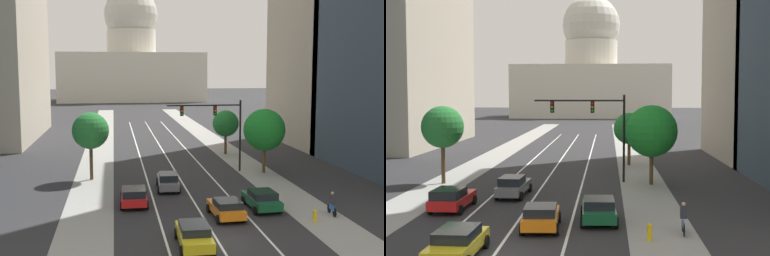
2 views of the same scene
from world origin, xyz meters
TOP-DOWN VIEW (x-y plane):
  - ground_plane at (0.00, 40.00)m, footprint 400.00×400.00m
  - sidewalk_left at (-8.17, 35.00)m, footprint 3.73×130.00m
  - sidewalk_right at (8.17, 35.00)m, footprint 3.73×130.00m
  - lane_stripe_left at (-3.15, 25.00)m, footprint 0.16×90.00m
  - lane_stripe_center at (0.00, 25.00)m, footprint 0.16×90.00m
  - lane_stripe_right at (3.15, 25.00)m, footprint 0.16×90.00m
  - capitol_building at (0.00, 139.35)m, footprint 47.21×25.36m
  - car_yellow at (-1.58, -0.34)m, footprint 2.13×4.59m
  - car_red at (-4.74, 9.17)m, footprint 2.23×4.51m
  - car_orange at (1.58, 4.85)m, footprint 2.24×4.18m
  - car_green at (4.73, 6.61)m, footprint 2.28×4.32m
  - car_gray at (-1.58, 13.77)m, footprint 2.12×4.88m
  - traffic_signal_mast at (4.32, 20.31)m, footprint 7.65×0.39m
  - fire_hydrant at (7.38, 2.92)m, footprint 0.26×0.35m
  - cyclist at (9.28, 4.30)m, footprint 0.38×1.70m
  - street_tree_far_right at (7.47, 30.66)m, footprint 3.26×3.26m
  - street_tree_near_left at (-8.38, 18.77)m, footprint 3.48×3.48m
  - street_tree_mid_right at (8.81, 19.16)m, footprint 4.24×4.24m

SIDE VIEW (x-z plane):
  - ground_plane at x=0.00m, z-range 0.00..0.00m
  - sidewalk_left at x=-8.17m, z-range 0.00..0.01m
  - sidewalk_right at x=8.17m, z-range 0.00..0.01m
  - lane_stripe_left at x=-3.15m, z-range 0.01..0.02m
  - lane_stripe_center at x=0.00m, z-range 0.01..0.02m
  - lane_stripe_right at x=3.15m, z-range 0.01..0.02m
  - fire_hydrant at x=7.38m, z-range 0.01..0.92m
  - car_orange at x=1.58m, z-range 0.04..1.43m
  - car_yellow at x=-1.58m, z-range 0.05..1.44m
  - car_green at x=4.73m, z-range 0.04..1.48m
  - car_red at x=-4.74m, z-range 0.03..1.53m
  - car_gray at x=-1.58m, z-range 0.02..1.55m
  - cyclist at x=9.28m, z-range -0.01..1.71m
  - street_tree_far_right at x=7.47m, z-range 1.08..6.55m
  - street_tree_mid_right at x=8.81m, z-range 1.14..7.67m
  - street_tree_near_left at x=-8.38m, z-range 1.46..7.92m
  - traffic_signal_mast at x=4.32m, z-range 1.59..8.96m
  - capitol_building at x=0.00m, z-range -6.13..32.70m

